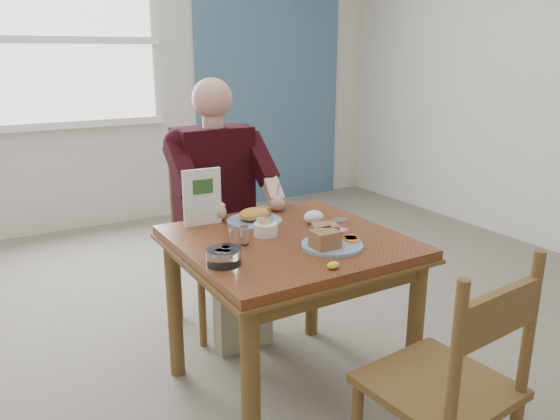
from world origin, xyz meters
TOP-DOWN VIEW (x-y plane):
  - floor at (0.00, 0.00)m, footprint 6.00×6.00m
  - wall_back at (0.00, 3.00)m, footprint 5.50×0.00m
  - accent_panel at (1.60, 2.98)m, footprint 1.60×0.02m
  - lemon_wedge at (-0.04, -0.38)m, footprint 0.06×0.05m
  - napkin at (0.20, 0.11)m, footprint 0.12×0.10m
  - metal_dish at (0.33, 0.08)m, footprint 0.08×0.08m
  - window at (-0.40, 2.97)m, footprint 1.72×0.04m
  - table at (0.00, 0.00)m, footprint 0.92×0.92m
  - chair_far at (0.00, 0.80)m, footprint 0.42×0.42m
  - chair_near at (0.09, -0.85)m, footprint 0.46×0.46m
  - diner at (0.00, 0.71)m, footprint 0.53×0.56m
  - near_plate at (0.08, -0.18)m, footprint 0.29×0.29m
  - far_plate at (-0.02, 0.26)m, footprint 0.32×0.32m
  - caddy at (-0.07, 0.07)m, footprint 0.12×0.12m
  - shakers at (-0.23, 0.01)m, footprint 0.09×0.05m
  - creamer at (-0.37, -0.14)m, footprint 0.15×0.15m
  - menu at (-0.24, 0.35)m, footprint 0.18×0.03m

SIDE VIEW (x-z plane):
  - floor at x=0.00m, z-range 0.00..0.00m
  - chair_far at x=0.00m, z-range 0.00..0.95m
  - chair_near at x=0.09m, z-range 0.00..0.95m
  - table at x=0.00m, z-range 0.26..1.01m
  - metal_dish at x=0.33m, z-range 0.75..0.76m
  - lemon_wedge at x=-0.04m, z-range 0.75..0.78m
  - far_plate at x=-0.02m, z-range 0.74..0.81m
  - caddy at x=-0.07m, z-range 0.74..0.82m
  - napkin at x=0.20m, z-range 0.75..0.81m
  - near_plate at x=0.08m, z-range 0.74..0.82m
  - creamer at x=-0.37m, z-range 0.75..0.81m
  - shakers at x=-0.23m, z-range 0.75..0.83m
  - diner at x=0.00m, z-range 0.12..1.50m
  - menu at x=-0.24m, z-range 0.75..1.01m
  - accent_panel at x=1.60m, z-range 0.00..2.80m
  - wall_back at x=0.00m, z-range -1.35..4.15m
  - window at x=-0.40m, z-range 0.89..2.31m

